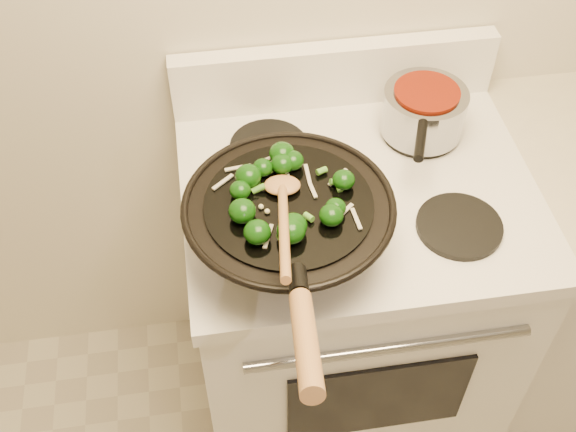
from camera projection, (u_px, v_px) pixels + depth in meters
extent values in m
cube|color=white|center=(346.00, 310.00, 1.95)|extent=(0.76, 0.64, 0.88)
cube|color=white|center=(358.00, 193.00, 1.60)|extent=(0.78, 0.66, 0.04)
cube|color=white|center=(334.00, 74.00, 1.72)|extent=(0.78, 0.05, 0.16)
cylinder|color=gray|center=(389.00, 349.00, 1.48)|extent=(0.60, 0.02, 0.02)
cube|color=black|center=(378.00, 400.00, 1.65)|extent=(0.42, 0.01, 0.28)
cylinder|color=black|center=(289.00, 246.00, 1.47)|extent=(0.18, 0.18, 0.01)
cylinder|color=black|center=(459.00, 226.00, 1.50)|extent=(0.18, 0.18, 0.01)
cylinder|color=black|center=(269.00, 147.00, 1.66)|extent=(0.18, 0.18, 0.01)
cylinder|color=black|center=(420.00, 131.00, 1.70)|extent=(0.18, 0.18, 0.01)
torus|color=black|center=(289.00, 205.00, 1.37)|extent=(0.41, 0.41, 0.01)
cylinder|color=black|center=(289.00, 204.00, 1.37)|extent=(0.32, 0.32, 0.01)
cylinder|color=black|center=(298.00, 282.00, 1.17)|extent=(0.04, 0.07, 0.05)
cylinder|color=#A27040|center=(306.00, 342.00, 1.05)|extent=(0.05, 0.22, 0.10)
ellipsoid|color=#0D3808|center=(263.00, 168.00, 1.41)|extent=(0.04, 0.04, 0.03)
cylinder|color=#508630|center=(269.00, 171.00, 1.42)|extent=(0.02, 0.02, 0.02)
ellipsoid|color=#0D3808|center=(293.00, 226.00, 1.30)|extent=(0.05, 0.05, 0.04)
ellipsoid|color=#0D3808|center=(257.00, 232.00, 1.29)|extent=(0.05, 0.05, 0.04)
ellipsoid|color=#0D3808|center=(283.00, 164.00, 1.41)|extent=(0.05, 0.05, 0.04)
cylinder|color=#508630|center=(289.00, 167.00, 1.42)|extent=(0.02, 0.02, 0.02)
ellipsoid|color=#0D3808|center=(293.00, 161.00, 1.42)|extent=(0.04, 0.04, 0.04)
ellipsoid|color=#0D3808|center=(240.00, 190.00, 1.37)|extent=(0.04, 0.04, 0.03)
ellipsoid|color=#0D3808|center=(242.00, 211.00, 1.33)|extent=(0.05, 0.05, 0.04)
cylinder|color=#508630|center=(251.00, 215.00, 1.34)|extent=(0.02, 0.02, 0.02)
ellipsoid|color=#0D3808|center=(336.00, 208.00, 1.34)|extent=(0.04, 0.04, 0.03)
ellipsoid|color=#0D3808|center=(282.00, 154.00, 1.43)|extent=(0.05, 0.05, 0.04)
ellipsoid|color=#0D3808|center=(291.00, 231.00, 1.29)|extent=(0.05, 0.05, 0.05)
cylinder|color=#508630|center=(300.00, 235.00, 1.31)|extent=(0.02, 0.02, 0.02)
ellipsoid|color=#0D3808|center=(344.00, 180.00, 1.38)|extent=(0.04, 0.04, 0.04)
ellipsoid|color=#0D3808|center=(331.00, 215.00, 1.32)|extent=(0.05, 0.05, 0.04)
ellipsoid|color=#0D3808|center=(248.00, 176.00, 1.39)|extent=(0.05, 0.05, 0.04)
cylinder|color=#508630|center=(256.00, 180.00, 1.40)|extent=(0.02, 0.02, 0.01)
cube|color=beige|center=(238.00, 168.00, 1.43)|extent=(0.05, 0.01, 0.00)
cube|color=beige|center=(264.00, 165.00, 1.43)|extent=(0.04, 0.02, 0.00)
cube|color=beige|center=(268.00, 236.00, 1.31)|extent=(0.03, 0.06, 0.00)
cube|color=beige|center=(276.00, 155.00, 1.45)|extent=(0.05, 0.03, 0.00)
cube|color=beige|center=(344.00, 212.00, 1.35)|extent=(0.04, 0.04, 0.00)
cube|color=beige|center=(286.00, 170.00, 1.42)|extent=(0.01, 0.04, 0.00)
cube|color=beige|center=(223.00, 182.00, 1.40)|extent=(0.05, 0.04, 0.00)
cube|color=beige|center=(313.00, 191.00, 1.39)|extent=(0.01, 0.04, 0.00)
cube|color=beige|center=(338.00, 177.00, 1.41)|extent=(0.05, 0.04, 0.00)
cube|color=beige|center=(356.00, 219.00, 1.34)|extent=(0.01, 0.05, 0.00)
cube|color=beige|center=(308.00, 174.00, 1.41)|extent=(0.01, 0.05, 0.00)
cylinder|color=#529931|center=(285.00, 234.00, 1.31)|extent=(0.02, 0.03, 0.01)
cylinder|color=#529931|center=(259.00, 189.00, 1.38)|extent=(0.01, 0.02, 0.02)
cylinder|color=#529931|center=(322.00, 171.00, 1.41)|extent=(0.03, 0.03, 0.02)
cylinder|color=#529931|center=(339.00, 185.00, 1.39)|extent=(0.03, 0.03, 0.02)
cylinder|color=#529931|center=(309.00, 217.00, 1.33)|extent=(0.03, 0.02, 0.02)
cylinder|color=#529931|center=(336.00, 182.00, 1.39)|extent=(0.03, 0.03, 0.02)
sphere|color=beige|center=(267.00, 211.00, 1.35)|extent=(0.01, 0.01, 0.01)
sphere|color=beige|center=(275.00, 180.00, 1.40)|extent=(0.01, 0.01, 0.01)
sphere|color=beige|center=(293.00, 226.00, 1.32)|extent=(0.01, 0.01, 0.01)
sphere|color=beige|center=(261.00, 207.00, 1.36)|extent=(0.01, 0.01, 0.01)
ellipsoid|color=#A27040|center=(282.00, 185.00, 1.38)|extent=(0.08, 0.06, 0.02)
cylinder|color=#A27040|center=(284.00, 229.00, 1.25)|extent=(0.05, 0.29, 0.10)
cylinder|color=gray|center=(424.00, 111.00, 1.65)|extent=(0.19, 0.19, 0.11)
cylinder|color=#651304|center=(427.00, 92.00, 1.61)|extent=(0.15, 0.15, 0.01)
cylinder|color=black|center=(421.00, 140.00, 1.52)|extent=(0.06, 0.12, 0.02)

